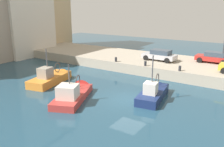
# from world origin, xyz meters

# --- Properties ---
(water_surface) EXTENTS (80.00, 80.00, 0.00)m
(water_surface) POSITION_xyz_m (0.00, 0.00, 0.00)
(water_surface) COLOR navy
(water_surface) RESTS_ON ground
(quay_wall) EXTENTS (9.00, 56.00, 1.20)m
(quay_wall) POSITION_xyz_m (11.50, 0.00, 0.60)
(quay_wall) COLOR #ADA08C
(quay_wall) RESTS_ON ground
(fishing_boat_red) EXTENTS (6.57, 4.33, 4.20)m
(fishing_boat_red) POSITION_xyz_m (-2.33, 4.18, 0.17)
(fishing_boat_red) COLOR #BC3833
(fishing_boat_red) RESTS_ON ground
(fishing_boat_navy) EXTENTS (5.95, 2.57, 4.72)m
(fishing_boat_navy) POSITION_xyz_m (1.74, -1.57, 0.12)
(fishing_boat_navy) COLOR navy
(fishing_boat_navy) RESTS_ON ground
(fishing_boat_orange) EXTENTS (6.29, 3.16, 4.63)m
(fishing_boat_orange) POSITION_xyz_m (-0.21, 9.22, 0.13)
(fishing_boat_orange) COLOR orange
(fishing_boat_orange) RESTS_ON ground
(parked_car_silver) EXTENTS (2.10, 4.24, 1.38)m
(parked_car_silver) POSITION_xyz_m (10.92, 1.76, 1.91)
(parked_car_silver) COLOR #B7B7BC
(parked_car_silver) RESTS_ON quay_wall
(parked_car_red) EXTENTS (1.89, 3.91, 1.33)m
(parked_car_red) POSITION_xyz_m (13.31, -4.13, 1.89)
(parked_car_red) COLOR red
(parked_car_red) RESTS_ON quay_wall
(mooring_bollard_south) EXTENTS (0.28, 0.28, 0.55)m
(mooring_bollard_south) POSITION_xyz_m (7.35, -2.00, 1.48)
(mooring_bollard_south) COLOR #2D2D33
(mooring_bollard_south) RESTS_ON quay_wall
(mooring_bollard_mid) EXTENTS (0.28, 0.28, 0.55)m
(mooring_bollard_mid) POSITION_xyz_m (7.35, 2.00, 1.48)
(mooring_bollard_mid) COLOR #2D2D33
(mooring_bollard_mid) RESTS_ON quay_wall
(mooring_bollard_north) EXTENTS (0.28, 0.28, 0.55)m
(mooring_bollard_north) POSITION_xyz_m (7.35, 6.00, 1.48)
(mooring_bollard_north) COLOR #2D2D33
(mooring_bollard_north) RESTS_ON quay_wall
(waterfront_building_west) EXTENTS (8.40, 8.04, 16.61)m
(waterfront_building_west) POSITION_xyz_m (7.82, 24.93, 8.32)
(waterfront_building_west) COLOR silver
(waterfront_building_west) RESTS_ON ground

